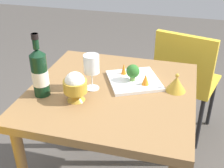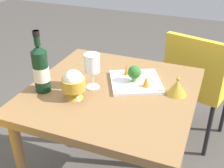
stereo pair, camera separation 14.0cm
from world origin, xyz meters
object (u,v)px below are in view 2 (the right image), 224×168
object	(u,v)px
carrot_garnish_right	(127,69)
wine_bottle	(41,69)
carrot_garnish_left	(146,81)
rice_bowl	(74,84)
serving_plate	(136,82)
rice_bowl_lid	(177,87)
broccoli_floret	(134,73)
chair_by_wall	(195,80)
wine_glass	(92,64)

from	to	relation	value
carrot_garnish_right	wine_bottle	bearing A→B (deg)	40.03
carrot_garnish_left	rice_bowl	bearing A→B (deg)	34.29
rice_bowl	serving_plate	bearing A→B (deg)	-133.46
wine_bottle	carrot_garnish_right	xyz separation A→B (m)	(-0.33, -0.28, -0.07)
wine_bottle	serving_plate	size ratio (longest dim) A/B	0.91
rice_bowl_lid	serving_plate	world-z (taller)	rice_bowl_lid
broccoli_floret	chair_by_wall	bearing A→B (deg)	-114.66
rice_bowl	carrot_garnish_left	bearing A→B (deg)	-145.71
broccoli_floret	carrot_garnish_right	world-z (taller)	broccoli_floret
rice_bowl	serving_plate	distance (m)	0.34
rice_bowl	carrot_garnish_left	size ratio (longest dim) A/B	2.55
serving_plate	carrot_garnish_left	bearing A→B (deg)	148.39
wine_glass	chair_by_wall	bearing A→B (deg)	-123.21
rice_bowl	wine_bottle	bearing A→B (deg)	-1.01
chair_by_wall	wine_bottle	world-z (taller)	wine_bottle
wine_bottle	carrot_garnish_left	size ratio (longest dim) A/B	5.49
rice_bowl_lid	carrot_garnish_right	world-z (taller)	rice_bowl_lid
rice_bowl	wine_glass	bearing A→B (deg)	-108.19
serving_plate	carrot_garnish_left	xyz separation A→B (m)	(-0.07, 0.04, 0.04)
chair_by_wall	rice_bowl_lid	bearing A→B (deg)	-78.35
chair_by_wall	broccoli_floret	size ratio (longest dim) A/B	9.91
serving_plate	wine_bottle	bearing A→B (deg)	30.55
rice_bowl	carrot_garnish_left	distance (m)	0.35
rice_bowl_lid	wine_bottle	bearing A→B (deg)	18.31
carrot_garnish_right	chair_by_wall	bearing A→B (deg)	-122.07
chair_by_wall	rice_bowl_lid	distance (m)	0.65
chair_by_wall	carrot_garnish_left	world-z (taller)	chair_by_wall
chair_by_wall	serving_plate	bearing A→B (deg)	-98.85
chair_by_wall	rice_bowl	size ratio (longest dim) A/B	6.00
rice_bowl_lid	broccoli_floret	distance (m)	0.22
chair_by_wall	serving_plate	size ratio (longest dim) A/B	2.53
rice_bowl	rice_bowl_lid	bearing A→B (deg)	-154.93
wine_bottle	rice_bowl_lid	world-z (taller)	wine_bottle
wine_glass	rice_bowl_lid	bearing A→B (deg)	-167.83
rice_bowl	serving_plate	size ratio (longest dim) A/B	0.42
wine_bottle	carrot_garnish_left	bearing A→B (deg)	-157.16
serving_plate	carrot_garnish_left	world-z (taller)	carrot_garnish_left
serving_plate	broccoli_floret	xyz separation A→B (m)	(0.01, 0.01, 0.06)
wine_bottle	rice_bowl	size ratio (longest dim) A/B	2.15
rice_bowl	rice_bowl_lid	distance (m)	0.49
serving_plate	carrot_garnish_left	distance (m)	0.08
wine_glass	carrot_garnish_left	bearing A→B (deg)	-162.57
wine_glass	carrot_garnish_right	world-z (taller)	wine_glass
rice_bowl_lid	carrot_garnish_left	world-z (taller)	rice_bowl_lid
chair_by_wall	wine_glass	distance (m)	0.88
broccoli_floret	wine_bottle	bearing A→B (deg)	29.51
carrot_garnish_right	rice_bowl	bearing A→B (deg)	60.41
wine_bottle	rice_bowl	bearing A→B (deg)	178.99
carrot_garnish_left	chair_by_wall	bearing A→B (deg)	-107.81
rice_bowl	carrot_garnish_left	xyz separation A→B (m)	(-0.29, -0.20, -0.03)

